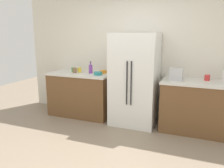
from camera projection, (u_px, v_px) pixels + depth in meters
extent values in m
plane|color=gray|center=(98.00, 156.00, 3.33)|extent=(10.13, 10.13, 0.00)
cube|color=silver|center=(135.00, 45.00, 4.67)|extent=(5.07, 0.10, 3.08)
cube|color=brown|center=(81.00, 95.00, 4.95)|extent=(1.34, 0.66, 0.90)
cube|color=silver|center=(81.00, 74.00, 4.85)|extent=(1.37, 0.69, 0.04)
cube|color=brown|center=(201.00, 108.00, 4.06)|extent=(1.39, 0.66, 0.90)
cube|color=silver|center=(203.00, 83.00, 3.96)|extent=(1.42, 0.69, 0.04)
cube|color=white|center=(135.00, 80.00, 4.39)|extent=(0.87, 0.70, 1.78)
cylinder|color=#262628|center=(127.00, 83.00, 4.07)|extent=(0.02, 0.02, 0.80)
cylinder|color=#262628|center=(131.00, 83.00, 4.04)|extent=(0.02, 0.02, 0.80)
cube|color=silver|center=(176.00, 74.00, 4.06)|extent=(0.23, 0.15, 0.22)
cylinder|color=purple|center=(91.00, 69.00, 4.79)|extent=(0.08, 0.08, 0.17)
cylinder|color=purple|center=(91.00, 64.00, 4.77)|extent=(0.03, 0.03, 0.06)
cylinder|color=#333338|center=(90.00, 62.00, 4.76)|extent=(0.03, 0.03, 0.02)
cylinder|color=brown|center=(75.00, 70.00, 4.87)|extent=(0.09, 0.09, 0.11)
cylinder|color=yellow|center=(79.00, 70.00, 4.92)|extent=(0.08, 0.08, 0.10)
cylinder|color=red|center=(207.00, 78.00, 4.05)|extent=(0.09, 0.09, 0.10)
cylinder|color=green|center=(73.00, 69.00, 5.01)|extent=(0.08, 0.08, 0.10)
cylinder|color=orange|center=(103.00, 72.00, 4.80)|extent=(0.14, 0.14, 0.06)
cylinder|color=teal|center=(98.00, 73.00, 4.60)|extent=(0.17, 0.17, 0.06)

